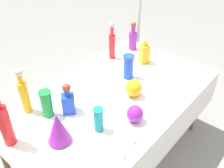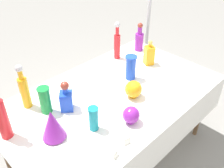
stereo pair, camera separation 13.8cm
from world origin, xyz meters
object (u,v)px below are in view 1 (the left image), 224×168
object	(u,v)px
slender_vase_0	(98,119)
canopy_pole	(139,22)
square_decanter_0	(145,53)
tall_bottle_0	(24,94)
tall_bottle_1	(112,43)
tall_bottle_2	(4,123)
round_bowl_1	(135,114)
cardboard_box_behind_left	(61,102)
slender_vase_1	(46,103)
slender_vase_2	(128,66)
fluted_vase_0	(58,128)
square_decanter_1	(68,101)
round_bowl_0	(134,88)
tall_bottle_3	(133,39)

from	to	relation	value
slender_vase_0	canopy_pole	bearing A→B (deg)	26.78
square_decanter_0	tall_bottle_0	bearing A→B (deg)	167.55
tall_bottle_1	slender_vase_0	xyz separation A→B (m)	(-0.84, -0.60, -0.07)
tall_bottle_2	slender_vase_0	world-z (taller)	tall_bottle_2
square_decanter_0	canopy_pole	size ratio (longest dim) A/B	0.11
tall_bottle_1	round_bowl_1	bearing A→B (deg)	-129.75
tall_bottle_0	tall_bottle_1	distance (m)	1.05
tall_bottle_2	cardboard_box_behind_left	xyz separation A→B (m)	(0.95, 0.74, -0.81)
square_decanter_0	slender_vase_1	distance (m)	1.12
round_bowl_1	slender_vase_2	bearing A→B (deg)	42.10
tall_bottle_0	round_bowl_1	bearing A→B (deg)	-57.81
fluted_vase_0	cardboard_box_behind_left	world-z (taller)	fluted_vase_0
tall_bottle_1	slender_vase_2	distance (m)	0.40
square_decanter_1	fluted_vase_0	bearing A→B (deg)	-143.58
tall_bottle_0	round_bowl_0	distance (m)	0.84
tall_bottle_1	slender_vase_1	bearing A→B (deg)	-168.15
square_decanter_0	square_decanter_1	size ratio (longest dim) A/B	1.00
slender_vase_0	slender_vase_1	world-z (taller)	slender_vase_1
tall_bottle_2	slender_vase_1	bearing A→B (deg)	4.33
tall_bottle_2	fluted_vase_0	size ratio (longest dim) A/B	1.93
tall_bottle_3	round_bowl_0	xyz separation A→B (m)	(-0.67, -0.51, -0.05)
square_decanter_1	round_bowl_0	size ratio (longest dim) A/B	1.70
slender_vase_0	fluted_vase_0	world-z (taller)	fluted_vase_0
round_bowl_1	canopy_pole	bearing A→B (deg)	34.54
square_decanter_1	round_bowl_0	xyz separation A→B (m)	(0.47, -0.26, -0.03)
square_decanter_0	fluted_vase_0	bearing A→B (deg)	-172.37
fluted_vase_0	cardboard_box_behind_left	distance (m)	1.43
square_decanter_1	slender_vase_1	bearing A→B (deg)	145.38
slender_vase_2	round_bowl_1	xyz separation A→B (m)	(-0.43, -0.39, -0.05)
tall_bottle_3	tall_bottle_1	bearing A→B (deg)	171.81
tall_bottle_0	tall_bottle_3	size ratio (longest dim) A/B	1.21
cardboard_box_behind_left	tall_bottle_2	bearing A→B (deg)	-142.24
tall_bottle_3	round_bowl_0	world-z (taller)	tall_bottle_3
slender_vase_1	cardboard_box_behind_left	world-z (taller)	slender_vase_1
square_decanter_1	cardboard_box_behind_left	size ratio (longest dim) A/B	0.56
tall_bottle_1	tall_bottle_2	size ratio (longest dim) A/B	0.87
tall_bottle_1	tall_bottle_2	distance (m)	1.33
square_decanter_1	tall_bottle_2	bearing A→B (deg)	172.14
slender_vase_1	tall_bottle_2	bearing A→B (deg)	-175.67
tall_bottle_0	round_bowl_0	xyz separation A→B (m)	(0.67, -0.51, -0.08)
tall_bottle_3	slender_vase_2	size ratio (longest dim) A/B	1.37
tall_bottle_1	slender_vase_0	distance (m)	1.03
slender_vase_1	slender_vase_0	bearing A→B (deg)	-71.20
tall_bottle_2	square_decanter_1	world-z (taller)	tall_bottle_2
square_decanter_1	canopy_pole	distance (m)	1.71
round_bowl_0	cardboard_box_behind_left	distance (m)	1.27
tall_bottle_3	slender_vase_0	xyz separation A→B (m)	(-1.14, -0.55, -0.02)
round_bowl_0	canopy_pole	xyz separation A→B (m)	(1.15, 0.77, 0.02)
tall_bottle_3	slender_vase_0	size ratio (longest dim) A/B	1.65
cardboard_box_behind_left	tall_bottle_3	bearing A→B (deg)	-40.09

